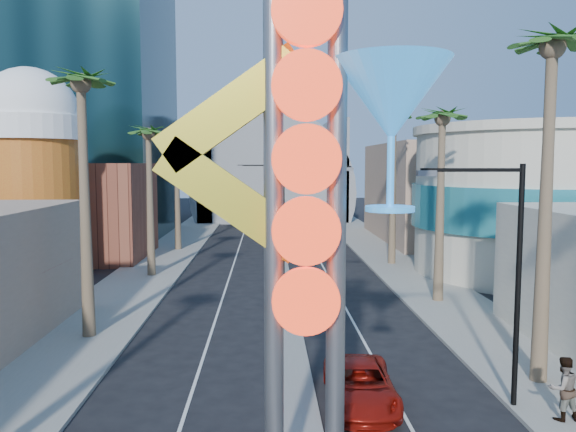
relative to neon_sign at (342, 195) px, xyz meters
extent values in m
cube|color=gray|center=(-10.32, 32.04, -7.23)|extent=(5.00, 100.00, 0.15)
cube|color=gray|center=(8.68, 32.04, -7.23)|extent=(5.00, 100.00, 0.15)
cube|color=gray|center=(-0.82, 35.04, -7.23)|extent=(1.60, 84.00, 0.15)
cube|color=black|center=(-22.82, 49.04, 17.69)|extent=(20.00, 20.00, 50.00)
cube|color=brown|center=(-16.82, 35.04, -3.31)|extent=(10.00, 10.00, 8.00)
cube|color=tan|center=(15.18, 45.04, -2.31)|extent=(10.00, 20.00, 10.00)
cylinder|color=#BB4819|center=(-17.82, 27.04, -2.31)|extent=(6.40, 6.40, 10.00)
cylinder|color=white|center=(-17.82, 27.04, 3.09)|extent=(7.00, 7.00, 1.60)
sphere|color=white|center=(-17.82, 27.04, 3.89)|extent=(6.60, 6.60, 6.60)
cylinder|color=beige|center=(17.18, 27.04, -2.31)|extent=(16.00, 16.00, 10.00)
cylinder|color=teal|center=(17.18, 27.04, -2.31)|extent=(16.60, 16.60, 3.00)
cylinder|color=beige|center=(17.18, 27.04, 2.99)|extent=(16.60, 16.60, 0.60)
cylinder|color=slate|center=(-0.82, 69.04, -3.31)|extent=(22.00, 16.00, 22.00)
cube|color=slate|center=(-9.82, 69.04, -0.31)|extent=(2.00, 16.00, 14.00)
cube|color=slate|center=(8.18, 69.04, -0.31)|extent=(2.00, 16.00, 14.00)
cylinder|color=slate|center=(-1.52, 0.04, -0.81)|extent=(0.44, 0.44, 12.00)
cylinder|color=slate|center=(-0.12, 0.04, -0.81)|extent=(0.44, 0.44, 12.00)
cylinder|color=red|center=(-0.82, -0.31, 3.89)|extent=(1.50, 0.25, 1.50)
cylinder|color=red|center=(-0.82, -0.31, 2.34)|extent=(1.50, 0.25, 1.50)
cylinder|color=red|center=(-0.82, -0.31, 0.79)|extent=(1.50, 0.25, 1.50)
cylinder|color=red|center=(-0.82, -0.31, -0.76)|extent=(1.50, 0.25, 1.50)
cylinder|color=red|center=(-0.82, -0.31, -2.31)|extent=(1.50, 0.25, 1.50)
cube|color=gold|center=(-2.42, 0.04, 1.89)|extent=(3.47, 0.25, 2.80)
cube|color=gold|center=(-2.42, 0.04, -0.11)|extent=(3.47, 0.25, 2.80)
cone|color=#2990EC|center=(1.08, 0.04, 2.09)|extent=(2.60, 2.60, 1.80)
cylinder|color=#2990EC|center=(1.08, 0.04, 0.49)|extent=(0.16, 0.16, 1.60)
cylinder|color=#2990EC|center=(1.08, 0.04, -0.31)|extent=(1.10, 1.10, 0.12)
cylinder|color=black|center=(-0.82, 17.04, -3.31)|extent=(0.18, 0.18, 8.00)
cube|color=black|center=(0.98, 17.04, 0.49)|extent=(3.60, 0.12, 0.12)
cube|color=slate|center=(2.58, 17.04, 0.39)|extent=(0.60, 0.25, 0.18)
cylinder|color=black|center=(-0.82, 41.04, -3.31)|extent=(0.18, 0.18, 8.00)
cube|color=black|center=(-2.62, 41.04, 0.49)|extent=(3.60, 0.12, 0.12)
cube|color=slate|center=(-4.22, 41.04, 0.39)|extent=(0.60, 0.25, 0.18)
cylinder|color=black|center=(6.38, 5.04, -3.31)|extent=(0.18, 0.18, 8.00)
cube|color=black|center=(4.76, 5.04, 0.49)|extent=(3.24, 0.12, 0.12)
cube|color=slate|center=(3.32, 5.04, 0.39)|extent=(0.60, 0.25, 0.18)
cylinder|color=brown|center=(-9.82, 13.04, -1.56)|extent=(0.40, 0.40, 11.50)
sphere|color=#274C19|center=(-9.82, 13.04, 4.19)|extent=(2.40, 2.40, 2.40)
cylinder|color=brown|center=(-9.82, 27.04, -2.31)|extent=(0.40, 0.40, 10.00)
sphere|color=#274C19|center=(-9.82, 27.04, 2.69)|extent=(2.40, 2.40, 2.40)
cylinder|color=brown|center=(-9.82, 39.04, -2.31)|extent=(0.40, 0.40, 10.00)
sphere|color=#274C19|center=(-9.82, 39.04, 2.69)|extent=(2.40, 2.40, 2.40)
cylinder|color=brown|center=(8.18, 7.04, -1.31)|extent=(0.40, 0.40, 12.00)
sphere|color=#274C19|center=(8.18, 7.04, 4.69)|extent=(2.40, 2.40, 2.40)
cylinder|color=brown|center=(8.18, 19.04, -2.06)|extent=(0.40, 0.40, 10.50)
sphere|color=#274C19|center=(8.18, 19.04, 3.19)|extent=(2.40, 2.40, 2.40)
cylinder|color=brown|center=(8.18, 31.04, -1.56)|extent=(0.40, 0.40, 11.50)
sphere|color=#274C19|center=(8.18, 31.04, 4.19)|extent=(2.40, 2.40, 2.40)
imported|color=#97130B|center=(1.42, 5.57, -6.63)|extent=(2.49, 4.97, 1.35)
imported|color=gray|center=(7.40, 3.93, -6.17)|extent=(1.05, 0.86, 1.98)
camera|label=1|loc=(-1.67, -12.35, 0.71)|focal=35.00mm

